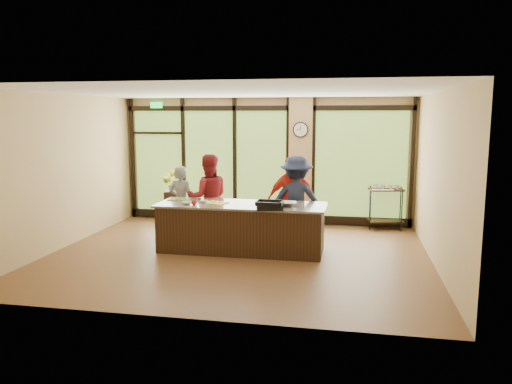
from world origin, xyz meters
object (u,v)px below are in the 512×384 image
at_px(island_base, 241,228).
at_px(bar_cart, 386,202).
at_px(roasting_pan, 270,207).
at_px(cook_right, 296,200).
at_px(flower_stand, 174,207).
at_px(cook_left, 182,202).

bearing_deg(island_base, bar_cart, 40.85).
distance_m(island_base, roasting_pan, 0.92).
height_order(cook_right, flower_stand, cook_right).
xyz_separation_m(cook_left, cook_right, (2.41, 0.10, 0.11)).
relative_size(cook_left, bar_cart, 1.51).
distance_m(roasting_pan, bar_cart, 3.66).
xyz_separation_m(roasting_pan, bar_cart, (2.22, 2.89, -0.34)).
xyz_separation_m(cook_left, flower_stand, (-0.67, 1.33, -0.37)).
xyz_separation_m(island_base, bar_cart, (2.83, 2.45, 0.18)).
height_order(cook_left, roasting_pan, cook_left).
xyz_separation_m(cook_right, roasting_pan, (-0.34, -1.27, 0.07)).
relative_size(flower_stand, bar_cart, 0.78).
relative_size(roasting_pan, bar_cart, 0.45).
bearing_deg(cook_left, island_base, 163.88).
height_order(island_base, cook_left, cook_left).
bearing_deg(roasting_pan, island_base, 131.55).
distance_m(flower_stand, bar_cart, 4.97).
relative_size(island_base, flower_stand, 3.87).
distance_m(cook_left, cook_right, 2.41).
bearing_deg(island_base, roasting_pan, -35.54).
bearing_deg(flower_stand, bar_cart, -7.56).
bearing_deg(island_base, cook_right, 40.97).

